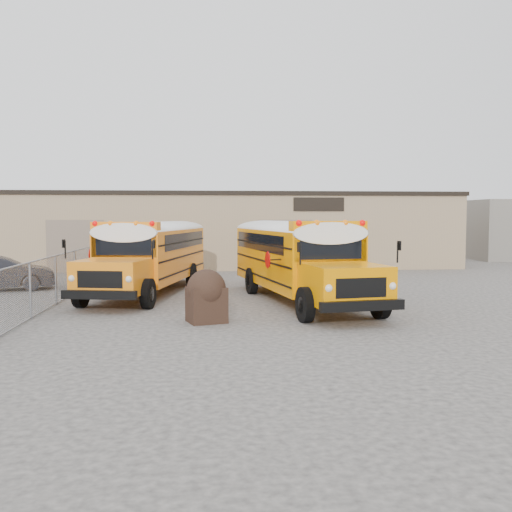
{
  "coord_description": "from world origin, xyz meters",
  "views": [
    {
      "loc": [
        -0.52,
        -18.06,
        3.2
      ],
      "look_at": [
        1.43,
        4.78,
        1.6
      ],
      "focal_mm": 40.0,
      "sensor_mm": 36.0,
      "label": 1
    }
  ],
  "objects": [
    {
      "name": "chainlink_fence",
      "position": [
        -6.0,
        3.0,
        0.9
      ],
      "size": [
        0.07,
        18.07,
        1.81
      ],
      "color": "gray",
      "rests_on": "ground"
    },
    {
      "name": "school_bus_left",
      "position": [
        -1.61,
        12.32,
        1.76
      ],
      "size": [
        4.57,
        10.68,
        3.04
      ],
      "color": "orange",
      "rests_on": "ground"
    },
    {
      "name": "school_bus_right",
      "position": [
        1.79,
        9.58,
        1.79
      ],
      "size": [
        4.32,
        10.84,
        3.09
      ],
      "color": "orange",
      "rests_on": "ground"
    },
    {
      "name": "warehouse",
      "position": [
        -0.0,
        19.99,
        2.37
      ],
      "size": [
        30.2,
        10.2,
        4.67
      ],
      "color": "#9A7C5F",
      "rests_on": "ground"
    },
    {
      "name": "tarp_bundle",
      "position": [
        -0.56,
        -0.94,
        0.83
      ],
      "size": [
        1.31,
        1.24,
        1.61
      ],
      "color": "black",
      "rests_on": "ground"
    },
    {
      "name": "ground",
      "position": [
        0.0,
        0.0,
        0.0
      ],
      "size": [
        120.0,
        120.0,
        0.0
      ],
      "primitive_type": "plane",
      "color": "#3A3836",
      "rests_on": "ground"
    }
  ]
}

